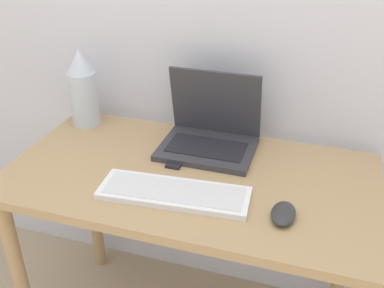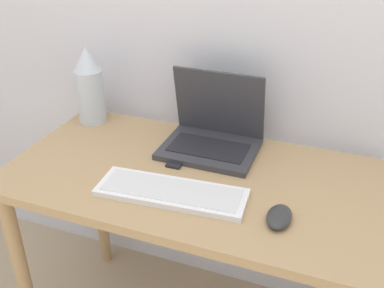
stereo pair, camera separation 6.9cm
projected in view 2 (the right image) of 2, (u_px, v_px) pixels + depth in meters
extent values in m
cube|color=tan|center=(190.00, 177.00, 1.43)|extent=(1.17, 0.62, 0.03)
cylinder|color=tan|center=(23.00, 276.00, 1.57)|extent=(0.05, 0.05, 0.73)
cylinder|color=tan|center=(99.00, 196.00, 1.99)|extent=(0.05, 0.05, 0.73)
cylinder|color=tan|center=(348.00, 256.00, 1.66)|extent=(0.05, 0.05, 0.73)
cube|color=#333338|center=(210.00, 149.00, 1.54)|extent=(0.32, 0.25, 0.02)
cube|color=black|center=(208.00, 147.00, 1.53)|extent=(0.26, 0.14, 0.00)
cube|color=#333338|center=(219.00, 103.00, 1.56)|extent=(0.32, 0.06, 0.25)
cube|color=black|center=(220.00, 102.00, 1.56)|extent=(0.28, 0.04, 0.21)
cube|color=white|center=(171.00, 192.00, 1.32)|extent=(0.45, 0.18, 0.02)
cube|color=silver|center=(171.00, 190.00, 1.31)|extent=(0.41, 0.15, 0.00)
ellipsoid|color=#2D2D2D|center=(279.00, 217.00, 1.21)|extent=(0.07, 0.11, 0.03)
cylinder|color=silver|center=(91.00, 96.00, 1.71)|extent=(0.10, 0.10, 0.21)
cone|color=silver|center=(86.00, 59.00, 1.63)|extent=(0.10, 0.10, 0.09)
cube|color=black|center=(175.00, 163.00, 1.47)|extent=(0.05, 0.05, 0.01)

